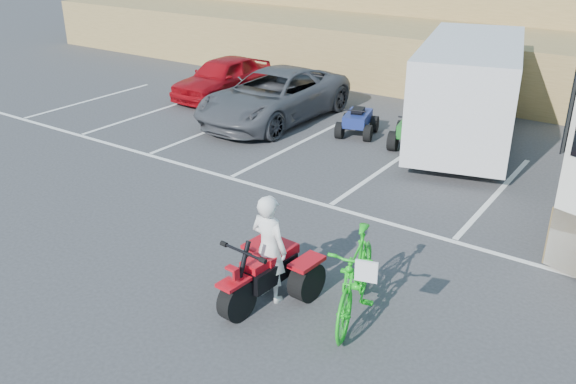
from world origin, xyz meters
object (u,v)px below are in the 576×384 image
Objects in this scene: red_trike_atv at (264,301)px; quad_atv_blue at (357,135)px; green_dirt_bike at (356,276)px; red_car at (223,77)px; quad_atv_green at (413,147)px; rider at (269,248)px; cargo_trailer at (468,91)px; grey_pickup at (274,96)px.

quad_atv_blue is at bearing 113.16° from red_trike_atv.
red_car reaches higher than green_dirt_bike.
quad_atv_green is (1.69, -0.01, 0.00)m from quad_atv_blue.
red_car is at bearing -42.02° from rider.
rider reaches higher than quad_atv_blue.
cargo_trailer reaches higher than green_dirt_bike.
red_car is 8.39m from cargo_trailer.
grey_pickup is at bearing 117.03° from green_dirt_bike.
grey_pickup is at bearing 168.27° from quad_atv_blue.
quad_atv_blue is at bearing 102.64° from green_dirt_bike.
cargo_trailer is (5.40, 1.07, 0.73)m from grey_pickup.
rider is 8.74m from cargo_trailer.
green_dirt_bike is (1.34, 0.50, 0.67)m from red_trike_atv.
red_car is at bearing 154.48° from quad_atv_blue.
rider is 0.45× the size of red_car.
grey_pickup is 4.07× the size of quad_atv_blue.
quad_atv_green is at bearing -78.08° from rider.
grey_pickup is at bearing -50.22° from rider.
quad_atv_blue is at bearing -66.43° from rider.
green_dirt_bike is at bearing -160.91° from rider.
cargo_trailer is at bearing 28.97° from quad_atv_green.
grey_pickup is at bearing 129.20° from red_trike_atv.
rider is at bearing 178.91° from green_dirt_bike.
red_trike_atv is 0.89m from rider.
red_trike_atv is 8.06m from quad_atv_green.
grey_pickup is at bearing 170.29° from quad_atv_green.
red_trike_atv is 0.77× the size of green_dirt_bike.
cargo_trailer is 4.75× the size of quad_atv_blue.
quad_atv_blue is 0.89× the size of quad_atv_green.
green_dirt_bike is at bearing -77.45° from quad_atv_blue.
green_dirt_bike is 9.96m from grey_pickup.
cargo_trailer is at bearing 11.92° from grey_pickup.
green_dirt_bike is 0.42× the size of grey_pickup.
grey_pickup is 5.56m from cargo_trailer.
green_dirt_bike is 1.70× the size of quad_atv_blue.
red_trike_atv is 8.45m from quad_atv_blue.
cargo_trailer is 1.99m from quad_atv_green.
rider is at bearing -94.69° from quad_atv_green.
green_dirt_bike is 0.56× the size of red_car.
red_car is (-8.38, 8.82, -0.21)m from rider.
green_dirt_bike is 1.50× the size of quad_atv_green.
green_dirt_bike is 8.52m from cargo_trailer.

